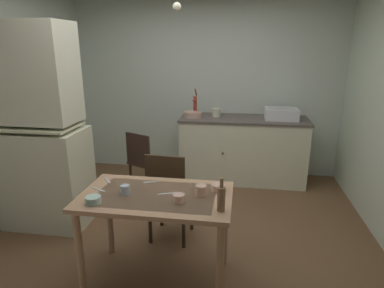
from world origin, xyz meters
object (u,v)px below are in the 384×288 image
at_px(mixing_bowl_counter, 193,114).
at_px(dining_table, 156,207).
at_px(hutch_cabinet, 41,136).
at_px(chair_far_side, 169,195).
at_px(chair_by_counter, 145,161).
at_px(sink_basin, 281,114).
at_px(glass_bottle, 221,198).
at_px(teacup_mint, 179,198).
at_px(hand_pump, 195,104).
at_px(serving_bowl_wide, 219,188).

distance_m(mixing_bowl_counter, dining_table, 2.24).
xyz_separation_m(hutch_cabinet, dining_table, (1.41, -0.72, -0.33)).
xyz_separation_m(chair_far_side, chair_by_counter, (-0.55, 1.03, -0.03)).
distance_m(sink_basin, glass_bottle, 2.54).
relative_size(sink_basin, glass_bottle, 1.77).
bearing_deg(teacup_mint, hutch_cabinet, 153.10).
relative_size(dining_table, chair_far_side, 1.27).
xyz_separation_m(hand_pump, teacup_mint, (0.23, -2.41, -0.29)).
bearing_deg(sink_basin, dining_table, -117.23).
xyz_separation_m(sink_basin, dining_table, (-1.17, -2.27, -0.34)).
bearing_deg(serving_bowl_wide, glass_bottle, -82.96).
bearing_deg(hand_pump, sink_basin, -2.16).
xyz_separation_m(chair_by_counter, serving_bowl_wide, (1.06, -1.46, 0.34)).
height_order(sink_basin, dining_table, sink_basin).
bearing_deg(hutch_cabinet, chair_far_side, -6.07).
bearing_deg(hand_pump, chair_by_counter, -127.97).
height_order(hutch_cabinet, serving_bowl_wide, hutch_cabinet).
xyz_separation_m(dining_table, chair_by_counter, (-0.58, 1.61, -0.21)).
xyz_separation_m(dining_table, serving_bowl_wide, (0.48, 0.15, 0.13)).
height_order(mixing_bowl_counter, glass_bottle, glass_bottle).
distance_m(chair_far_side, teacup_mint, 0.78).
relative_size(mixing_bowl_counter, serving_bowl_wide, 2.27).
distance_m(hutch_cabinet, dining_table, 1.62).
distance_m(hutch_cabinet, mixing_bowl_counter, 2.03).
relative_size(sink_basin, mixing_bowl_counter, 1.71).
distance_m(hand_pump, glass_bottle, 2.57).
distance_m(chair_by_counter, glass_bottle, 2.14).
height_order(sink_basin, teacup_mint, sink_basin).
height_order(hutch_cabinet, mixing_bowl_counter, hutch_cabinet).
bearing_deg(chair_by_counter, dining_table, -70.02).
height_order(sink_basin, chair_by_counter, sink_basin).
relative_size(hutch_cabinet, chair_far_side, 2.27).
bearing_deg(dining_table, mixing_bowl_counter, 91.11).
relative_size(sink_basin, hand_pump, 1.13).
relative_size(serving_bowl_wide, teacup_mint, 1.29).
xyz_separation_m(chair_far_side, teacup_mint, (0.23, -0.67, 0.31)).
bearing_deg(hutch_cabinet, teacup_mint, -26.90).
height_order(hutch_cabinet, hand_pump, hutch_cabinet).
relative_size(chair_far_side, teacup_mint, 10.65).
height_order(sink_basin, mixing_bowl_counter, sink_basin).
xyz_separation_m(dining_table, glass_bottle, (0.52, -0.18, 0.21)).
xyz_separation_m(hand_pump, dining_table, (0.03, -2.31, -0.43)).
height_order(mixing_bowl_counter, chair_far_side, mixing_bowl_counter).
xyz_separation_m(hutch_cabinet, teacup_mint, (1.61, -0.82, -0.19)).
bearing_deg(teacup_mint, chair_far_side, 109.03).
distance_m(dining_table, chair_far_side, 0.60).
bearing_deg(serving_bowl_wide, dining_table, -163.19).
height_order(hand_pump, teacup_mint, hand_pump).
xyz_separation_m(mixing_bowl_counter, chair_far_side, (0.01, -1.65, -0.47)).
distance_m(hutch_cabinet, teacup_mint, 1.82).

